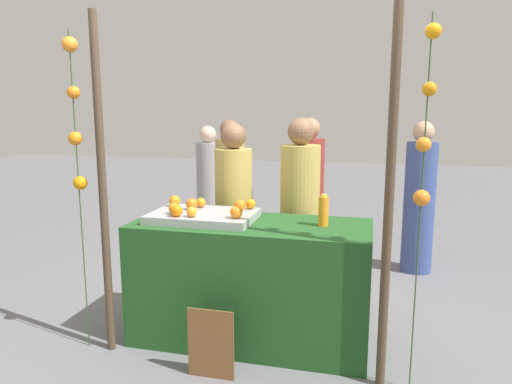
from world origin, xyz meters
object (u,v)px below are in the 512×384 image
object	(u,v)px
stall_counter	(251,281)
vendor_right	(299,223)
juice_bottle	(323,211)
vendor_left	(234,223)
orange_1	(174,208)
orange_0	(201,203)
chalkboard_sign	(211,344)

from	to	relation	value
stall_counter	vendor_right	world-z (taller)	vendor_right
juice_bottle	vendor_left	distance (m)	1.01
orange_1	vendor_right	world-z (taller)	vendor_right
orange_0	vendor_left	world-z (taller)	vendor_left
orange_1	chalkboard_sign	size ratio (longest dim) A/B	0.17
stall_counter	chalkboard_sign	size ratio (longest dim) A/B	3.61
orange_1	vendor_right	xyz separation A→B (m)	(0.81, 0.73, -0.23)
stall_counter	chalkboard_sign	distance (m)	0.62
stall_counter	orange_0	size ratio (longest dim) A/B	22.83
orange_0	chalkboard_sign	xyz separation A→B (m)	(0.33, -0.72, -0.77)
stall_counter	orange_1	xyz separation A→B (m)	(-0.55, -0.11, 0.55)
orange_0	chalkboard_sign	world-z (taller)	orange_0
orange_0	vendor_left	size ratio (longest dim) A/B	0.05
orange_1	vendor_left	world-z (taller)	vendor_left
orange_0	vendor_right	world-z (taller)	vendor_right
stall_counter	chalkboard_sign	xyz separation A→B (m)	(-0.12, -0.57, -0.22)
stall_counter	orange_1	world-z (taller)	orange_1
chalkboard_sign	vendor_right	world-z (taller)	vendor_right
juice_bottle	vendor_right	bearing A→B (deg)	113.53
stall_counter	chalkboard_sign	world-z (taller)	stall_counter
vendor_right	vendor_left	bearing A→B (deg)	-174.96
stall_counter	juice_bottle	distance (m)	0.76
orange_0	juice_bottle	bearing A→B (deg)	-7.02
orange_0	vendor_left	bearing A→B (deg)	71.54
stall_counter	orange_1	distance (m)	0.78
vendor_right	orange_0	bearing A→B (deg)	-146.26
stall_counter	orange_0	distance (m)	0.72
stall_counter	vendor_left	xyz separation A→B (m)	(-0.30, 0.57, 0.29)
chalkboard_sign	vendor_right	distance (m)	1.36
chalkboard_sign	vendor_left	xyz separation A→B (m)	(-0.19, 1.14, 0.51)
vendor_right	juice_bottle	bearing A→B (deg)	-66.47
orange_0	chalkboard_sign	bearing A→B (deg)	-65.73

